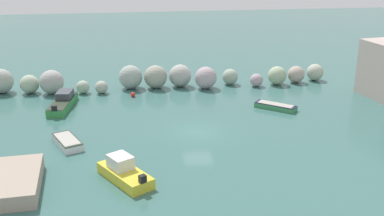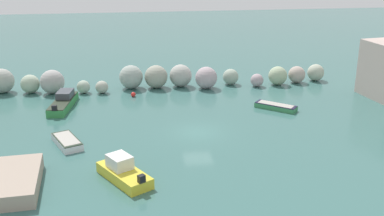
% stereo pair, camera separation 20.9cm
% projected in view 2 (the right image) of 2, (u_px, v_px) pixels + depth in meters
% --- Properties ---
extents(cove_water, '(160.00, 160.00, 0.00)m').
position_uv_depth(cove_water, '(198.00, 132.00, 39.95)').
color(cove_water, '#3A6863').
rests_on(cove_water, ground).
extents(rock_breakwater, '(40.52, 4.16, 2.67)m').
position_uv_depth(rock_breakwater, '(147.00, 78.00, 51.95)').
color(rock_breakwater, '#ADA7A9').
rests_on(rock_breakwater, ground).
extents(channel_buoy, '(0.50, 0.50, 0.50)m').
position_uv_depth(channel_buoy, '(133.00, 94.00, 49.35)').
color(channel_buoy, red).
rests_on(channel_buoy, cove_water).
extents(moored_boat_0, '(2.86, 3.97, 0.61)m').
position_uv_depth(moored_boat_0, '(67.00, 141.00, 37.21)').
color(moored_boat_0, silver).
rests_on(moored_boat_0, cove_water).
extents(moored_boat_1, '(3.91, 4.92, 1.65)m').
position_uv_depth(moored_boat_1, '(123.00, 172.00, 31.58)').
color(moored_boat_1, gold).
rests_on(moored_boat_1, cove_water).
extents(moored_boat_3, '(2.49, 6.29, 1.44)m').
position_uv_depth(moored_boat_3, '(63.00, 102.00, 46.06)').
color(moored_boat_3, '#348844').
rests_on(moored_boat_3, cove_water).
extents(moored_boat_4, '(1.70, 4.37, 0.57)m').
position_uv_depth(moored_boat_4, '(372.00, 91.00, 50.28)').
color(moored_boat_4, red).
rests_on(moored_boat_4, cove_water).
extents(moored_boat_5, '(3.89, 3.56, 0.54)m').
position_uv_depth(moored_boat_5, '(276.00, 106.00, 45.54)').
color(moored_boat_5, '#3C8A54').
rests_on(moored_boat_5, cove_water).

